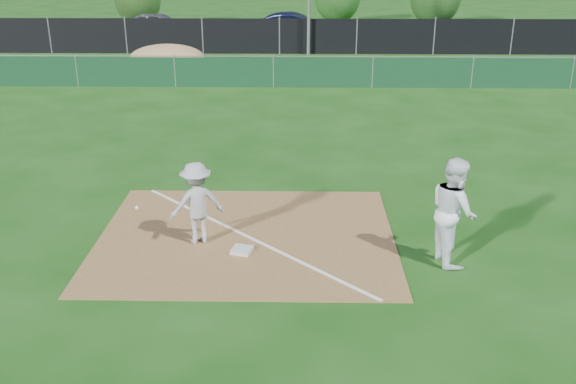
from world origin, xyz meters
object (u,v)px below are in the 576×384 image
(runner, at_px, (453,211))
(car_right, at_px, (362,32))
(first_base, at_px, (242,250))
(play_at_first, at_px, (197,203))
(car_mid, at_px, (294,28))
(car_left, at_px, (158,25))

(runner, bearing_deg, car_right, -11.62)
(car_right, bearing_deg, runner, 168.81)
(first_base, height_order, runner, runner)
(play_at_first, height_order, car_mid, play_at_first)
(first_base, relative_size, runner, 0.18)
(first_base, xyz_separation_m, runner, (3.95, -0.23, 0.97))
(play_at_first, xyz_separation_m, car_right, (5.54, 25.96, -0.24))
(car_mid, distance_m, car_right, 3.88)
(first_base, distance_m, car_left, 29.14)
(first_base, distance_m, car_mid, 26.81)
(car_right, bearing_deg, car_mid, 74.55)
(runner, height_order, car_mid, runner)
(first_base, distance_m, play_at_first, 1.28)
(play_at_first, distance_m, runner, 4.91)
(car_right, bearing_deg, car_left, 71.95)
(play_at_first, bearing_deg, car_left, 103.26)
(first_base, relative_size, car_right, 0.09)
(play_at_first, bearing_deg, car_mid, 86.34)
(first_base, distance_m, car_right, 26.81)
(runner, relative_size, car_right, 0.49)
(first_base, xyz_separation_m, car_left, (-7.44, 28.17, 0.71))
(runner, distance_m, car_mid, 27.20)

